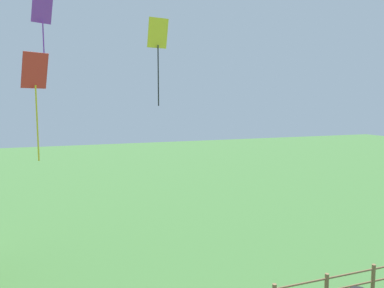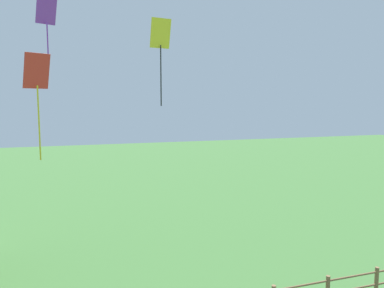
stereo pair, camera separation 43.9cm
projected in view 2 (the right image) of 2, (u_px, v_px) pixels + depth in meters
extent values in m
cylinder|color=brown|center=(376.00, 283.00, 13.26)|extent=(0.14, 0.14, 1.16)
cube|color=red|center=(37.00, 71.00, 12.08)|extent=(0.88, 0.66, 1.12)
cylinder|color=yellow|center=(39.00, 123.00, 12.27)|extent=(0.05, 0.05, 2.45)
cube|color=purple|center=(46.00, 10.00, 14.60)|extent=(0.85, 0.63, 1.04)
cylinder|color=purple|center=(48.00, 39.00, 14.72)|extent=(0.05, 0.05, 1.33)
cube|color=yellow|center=(161.00, 33.00, 15.16)|extent=(0.88, 0.40, 1.16)
cylinder|color=black|center=(161.00, 76.00, 15.35)|extent=(0.05, 0.05, 2.46)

